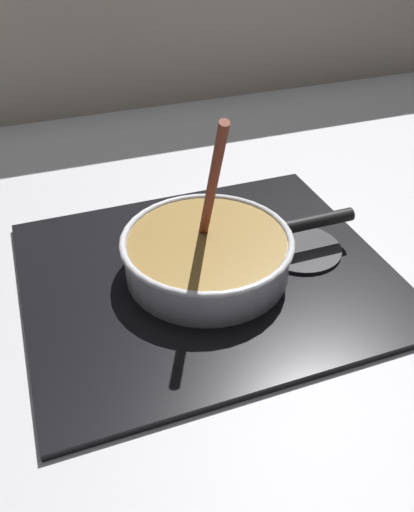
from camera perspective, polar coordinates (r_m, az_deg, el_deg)
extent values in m
cube|color=#B7B7BC|center=(0.81, 0.58, -6.08)|extent=(2.40, 1.60, 0.04)
cube|color=black|center=(0.84, 0.00, -1.99)|extent=(0.56, 0.48, 0.01)
torus|color=#592D0C|center=(0.83, 0.00, -1.45)|extent=(0.17, 0.17, 0.01)
cylinder|color=#262628|center=(0.89, 10.02, 0.77)|extent=(0.13, 0.13, 0.01)
cylinder|color=silver|center=(0.81, 0.00, 0.00)|extent=(0.25, 0.25, 0.06)
cylinder|color=olive|center=(0.81, 0.00, 0.23)|extent=(0.24, 0.24, 0.05)
torus|color=silver|center=(0.79, 0.00, 1.75)|extent=(0.26, 0.26, 0.01)
cylinder|color=black|center=(0.87, 11.78, 3.70)|extent=(0.13, 0.02, 0.02)
cylinder|color=#EDD88C|center=(0.79, -0.49, 0.85)|extent=(0.03, 0.03, 0.01)
cylinder|color=#EDD88C|center=(0.79, -4.60, 0.48)|extent=(0.03, 0.03, 0.01)
cylinder|color=#E5CC7A|center=(0.82, -5.37, 2.11)|extent=(0.03, 0.03, 0.01)
cylinder|color=#E5CC7A|center=(0.76, -4.08, -1.20)|extent=(0.04, 0.04, 0.01)
cylinder|color=beige|center=(0.84, -2.07, 3.03)|extent=(0.03, 0.03, 0.01)
cylinder|color=maroon|center=(0.73, 0.52, 7.34)|extent=(0.02, 0.11, 0.23)
cube|color=brown|center=(0.83, -0.52, 2.06)|extent=(0.03, 0.05, 0.01)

